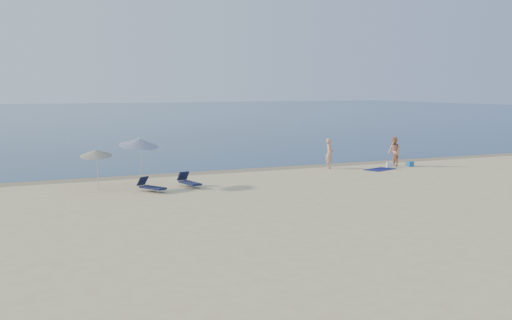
{
  "coord_description": "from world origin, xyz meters",
  "views": [
    {
      "loc": [
        -17.93,
        -15.02,
        4.92
      ],
      "look_at": [
        -3.37,
        16.0,
        1.0
      ],
      "focal_mm": 45.0,
      "sensor_mm": 36.0,
      "label": 1
    }
  ],
  "objects_px": {
    "person_right": "(394,151)",
    "umbrella_near": "(139,142)",
    "person_left": "(329,153)",
    "blue_cooler": "(410,164)"
  },
  "relations": [
    {
      "from": "person_right",
      "to": "umbrella_near",
      "type": "relative_size",
      "value": 0.71
    },
    {
      "from": "umbrella_near",
      "to": "person_left",
      "type": "bearing_deg",
      "value": -3.62
    },
    {
      "from": "blue_cooler",
      "to": "person_left",
      "type": "bearing_deg",
      "value": 154.22
    },
    {
      "from": "blue_cooler",
      "to": "umbrella_near",
      "type": "distance_m",
      "value": 17.46
    },
    {
      "from": "person_left",
      "to": "blue_cooler",
      "type": "distance_m",
      "value": 5.27
    },
    {
      "from": "person_right",
      "to": "blue_cooler",
      "type": "height_order",
      "value": "person_right"
    },
    {
      "from": "person_right",
      "to": "blue_cooler",
      "type": "relative_size",
      "value": 4.15
    },
    {
      "from": "person_left",
      "to": "umbrella_near",
      "type": "height_order",
      "value": "umbrella_near"
    },
    {
      "from": "blue_cooler",
      "to": "umbrella_near",
      "type": "xyz_separation_m",
      "value": [
        -17.32,
        -0.81,
        2.05
      ]
    },
    {
      "from": "person_left",
      "to": "person_right",
      "type": "xyz_separation_m",
      "value": [
        4.3,
        -0.7,
        -0.01
      ]
    }
  ]
}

